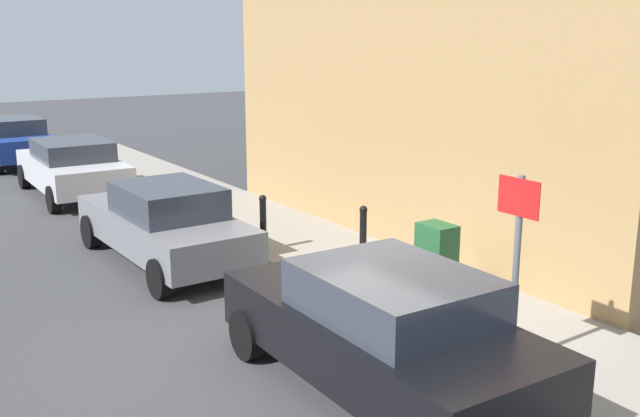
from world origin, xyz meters
TOP-DOWN VIEW (x-y plane):
  - ground at (0.00, 0.00)m, footprint 80.00×80.00m
  - sidewalk at (1.98, 6.00)m, footprint 2.44×30.00m
  - corner_building at (6.36, 3.33)m, footprint 6.42×10.66m
  - car_black at (-0.40, -1.30)m, footprint 2.01×4.32m
  - car_grey at (-0.58, 4.66)m, footprint 1.88×4.48m
  - car_silver at (-0.39, 11.22)m, footprint 2.04×4.41m
  - car_blue at (-0.63, 17.03)m, footprint 1.95×4.40m
  - utility_cabinet at (1.91, 0.34)m, footprint 0.46×0.61m
  - bollard_near_cabinet at (2.01, 2.26)m, footprint 0.14×0.14m
  - bollard_far_kerb at (1.01, 3.94)m, footprint 0.14×0.14m
  - street_sign at (1.15, -1.80)m, footprint 0.08×0.60m

SIDE VIEW (x-z plane):
  - ground at x=0.00m, z-range 0.00..0.00m
  - sidewalk at x=1.98m, z-range 0.00..0.15m
  - utility_cabinet at x=1.91m, z-range 0.11..1.26m
  - bollard_near_cabinet at x=2.01m, z-range 0.19..1.22m
  - bollard_far_kerb at x=1.01m, z-range 0.19..1.22m
  - car_grey at x=-0.58m, z-range 0.01..1.47m
  - car_silver at x=-0.39m, z-range 0.04..1.47m
  - car_blue at x=-0.63m, z-range 0.03..1.50m
  - car_black at x=-0.40m, z-range 0.03..1.54m
  - street_sign at x=1.15m, z-range 0.51..2.81m
  - corner_building at x=6.36m, z-range 0.00..7.82m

